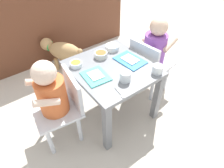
{
  "coord_description": "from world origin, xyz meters",
  "views": [
    {
      "loc": [
        -0.64,
        -0.85,
        1.23
      ],
      "look_at": [
        0.0,
        0.0,
        0.28
      ],
      "focal_mm": 31.92,
      "sensor_mm": 36.0,
      "label": 1
    }
  ],
  "objects": [
    {
      "name": "dog",
      "position": [
        -0.04,
        0.74,
        0.2
      ],
      "size": [
        0.33,
        0.4,
        0.31
      ],
      "color": "tan",
      "rests_on": "ground"
    },
    {
      "name": "ground_plane",
      "position": [
        0.0,
        0.0,
        0.0
      ],
      "size": [
        7.0,
        7.0,
        0.0
      ],
      "primitive_type": "plane",
      "color": "beige"
    },
    {
      "name": "seated_child_right",
      "position": [
        0.41,
        0.01,
        0.41
      ],
      "size": [
        0.31,
        0.31,
        0.66
      ],
      "color": "silver",
      "rests_on": "ground"
    },
    {
      "name": "food_tray_left",
      "position": [
        -0.14,
        -0.02,
        0.44
      ],
      "size": [
        0.16,
        0.18,
        0.02
      ],
      "color": "#4CC6BC",
      "rests_on": "dining_table"
    },
    {
      "name": "seated_child_left",
      "position": [
        -0.41,
        0.02,
        0.4
      ],
      "size": [
        0.31,
        0.31,
        0.64
      ],
      "color": "silver",
      "rests_on": "ground"
    },
    {
      "name": "cereal_bowl_right_side",
      "position": [
        0.01,
        0.14,
        0.46
      ],
      "size": [
        0.09,
        0.09,
        0.04
      ],
      "color": "silver",
      "rests_on": "dining_table"
    },
    {
      "name": "water_cup_right",
      "position": [
        -0.02,
        -0.16,
        0.46
      ],
      "size": [
        0.07,
        0.07,
        0.06
      ],
      "color": "white",
      "rests_on": "dining_table"
    },
    {
      "name": "water_cup_left",
      "position": [
        0.19,
        -0.22,
        0.46
      ],
      "size": [
        0.07,
        0.07,
        0.06
      ],
      "color": "white",
      "rests_on": "dining_table"
    },
    {
      "name": "food_tray_right",
      "position": [
        0.14,
        -0.02,
        0.44
      ],
      "size": [
        0.16,
        0.22,
        0.02
      ],
      "color": "#388CD8",
      "rests_on": "dining_table"
    },
    {
      "name": "dining_table",
      "position": [
        0.0,
        0.0,
        0.35
      ],
      "size": [
        0.51,
        0.55,
        0.43
      ],
      "color": "slate",
      "rests_on": "ground"
    },
    {
      "name": "kitchen_cabinet_back",
      "position": [
        0.0,
        1.11,
        0.45
      ],
      "size": [
        1.67,
        0.34,
        0.9
      ],
      "primitive_type": "cube",
      "color": "brown",
      "rests_on": "ground"
    },
    {
      "name": "veggie_bowl_near",
      "position": [
        -0.18,
        0.15,
        0.45
      ],
      "size": [
        0.08,
        0.08,
        0.03
      ],
      "color": "white",
      "rests_on": "dining_table"
    },
    {
      "name": "spoon_by_left_tray",
      "position": [
        -0.12,
        -0.23,
        0.44
      ],
      "size": [
        0.03,
        0.1,
        0.01
      ],
      "color": "silver",
      "rests_on": "dining_table"
    },
    {
      "name": "cereal_bowl_left_side",
      "position": [
        0.13,
        0.17,
        0.45
      ],
      "size": [
        0.1,
        0.1,
        0.04
      ],
      "color": "white",
      "rests_on": "dining_table"
    }
  ]
}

